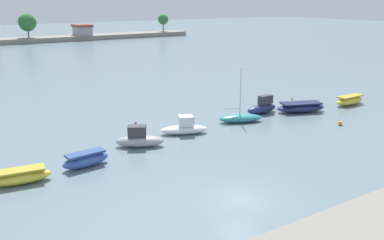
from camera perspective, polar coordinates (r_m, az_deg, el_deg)
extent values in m
plane|color=slate|center=(26.44, 6.66, -10.80)|extent=(400.00, 400.00, 0.00)
ellipsoid|color=yellow|center=(30.44, -22.64, -7.33)|extent=(4.20, 1.90, 0.88)
cube|color=#A8952A|center=(30.25, -22.75, -6.44)|extent=(3.37, 1.57, 0.14)
ellipsoid|color=#3856A8|center=(31.82, -14.45, -5.44)|extent=(3.70, 1.60, 0.96)
cube|color=navy|center=(31.62, -14.52, -4.49)|extent=(2.97, 1.33, 0.17)
ellipsoid|color=#9E9EA3|center=(35.18, -7.21, -2.91)|extent=(4.28, 3.26, 0.95)
cube|color=#333338|center=(34.90, -7.62, -1.49)|extent=(1.78, 1.59, 0.88)
cube|color=black|center=(34.83, -6.40, -1.33)|extent=(0.50, 0.82, 0.62)
ellipsoid|color=white|center=(38.14, -1.12, -1.34)|extent=(4.60, 3.00, 0.82)
cube|color=silver|center=(37.92, -0.86, -0.09)|extent=(1.66, 1.56, 0.91)
cube|color=black|center=(37.99, 0.12, 0.09)|extent=(0.47, 0.98, 0.63)
ellipsoid|color=teal|center=(42.06, 6.72, 0.24)|extent=(4.63, 3.04, 0.82)
cylinder|color=silver|center=(41.35, 6.71, 3.92)|extent=(0.10, 0.10, 4.71)
cylinder|color=#B7B7BC|center=(41.51, 5.53, 1.61)|extent=(1.77, 0.77, 0.08)
ellipsoid|color=navy|center=(45.61, 9.60, 1.53)|extent=(4.02, 1.47, 1.01)
cube|color=#333338|center=(45.70, 10.10, 2.79)|extent=(1.65, 0.80, 0.93)
cube|color=black|center=(46.24, 10.82, 3.03)|extent=(0.11, 0.67, 0.65)
ellipsoid|color=navy|center=(47.06, 14.78, 1.62)|extent=(5.83, 3.74, 0.93)
cube|color=#161E41|center=(46.93, 14.83, 2.26)|extent=(4.69, 3.06, 0.15)
ellipsoid|color=yellow|center=(52.03, 20.93, 2.50)|extent=(4.50, 1.56, 0.99)
cube|color=#A8952A|center=(51.91, 20.99, 3.09)|extent=(3.60, 1.30, 0.12)
sphere|color=orange|center=(52.64, 13.63, 2.86)|extent=(0.24, 0.24, 0.24)
sphere|color=orange|center=(43.35, 19.78, -0.41)|extent=(0.43, 0.43, 0.43)
sphere|color=red|center=(41.54, -7.80, -0.41)|extent=(0.25, 0.25, 0.25)
cube|color=#99939E|center=(131.80, -14.89, 11.79)|extent=(4.41, 5.88, 2.52)
cube|color=brown|center=(131.69, -14.94, 12.48)|extent=(4.85, 6.46, 0.70)
cylinder|color=brown|center=(128.23, -21.65, 11.02)|extent=(0.36, 0.36, 2.24)
sphere|color=#2D6B33|center=(128.03, -21.80, 12.40)|extent=(4.94, 4.94, 4.94)
cylinder|color=brown|center=(143.49, -3.99, 12.63)|extent=(0.36, 0.36, 2.56)
sphere|color=#2D6B33|center=(143.34, -4.01, 13.69)|extent=(3.44, 3.44, 3.44)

